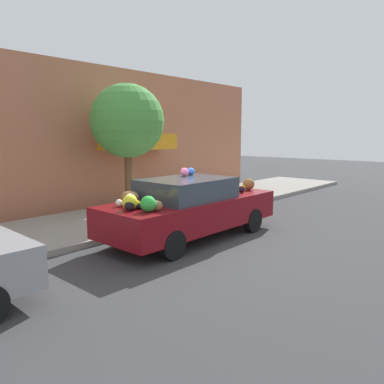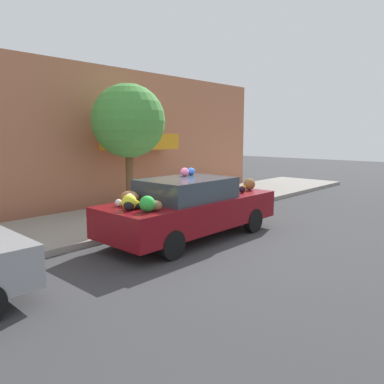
% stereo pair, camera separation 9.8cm
% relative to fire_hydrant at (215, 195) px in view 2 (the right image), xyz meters
% --- Properties ---
extents(ground_plane, '(60.00, 60.00, 0.00)m').
position_rel_fire_hydrant_xyz_m(ground_plane, '(-2.96, -1.68, -0.48)').
color(ground_plane, '#38383A').
extents(sidewalk_curb, '(24.00, 3.20, 0.14)m').
position_rel_fire_hydrant_xyz_m(sidewalk_curb, '(-2.96, 1.02, -0.41)').
color(sidewalk_curb, gray).
rests_on(sidewalk_curb, ground).
extents(building_facade, '(18.00, 1.20, 4.65)m').
position_rel_fire_hydrant_xyz_m(building_facade, '(-2.85, 3.23, 1.84)').
color(building_facade, '#B26B4C').
rests_on(building_facade, ground).
extents(street_tree, '(2.18, 2.18, 3.77)m').
position_rel_fire_hydrant_xyz_m(street_tree, '(-2.26, 1.49, 2.31)').
color(street_tree, brown).
rests_on(street_tree, sidewalk_curb).
extents(fire_hydrant, '(0.20, 0.20, 0.70)m').
position_rel_fire_hydrant_xyz_m(fire_hydrant, '(0.00, 0.00, 0.00)').
color(fire_hydrant, gold).
rests_on(fire_hydrant, sidewalk_curb).
extents(art_car, '(4.56, 1.73, 1.63)m').
position_rel_fire_hydrant_xyz_m(art_car, '(-3.02, -1.71, 0.26)').
color(art_car, maroon).
rests_on(art_car, ground).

